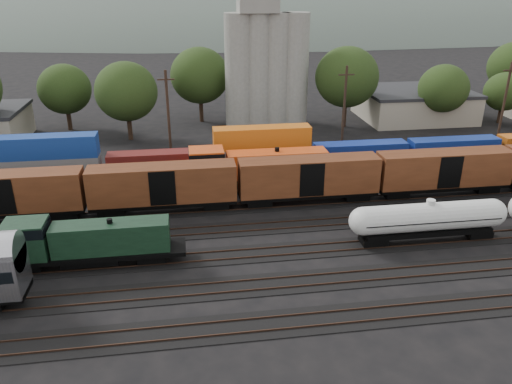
{
  "coord_description": "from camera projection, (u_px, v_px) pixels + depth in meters",
  "views": [
    {
      "loc": [
        -9.93,
        -43.37,
        22.52
      ],
      "look_at": [
        -3.26,
        2.0,
        3.0
      ],
      "focal_mm": 35.0,
      "sensor_mm": 36.0,
      "label": 1
    }
  ],
  "objects": [
    {
      "name": "ground",
      "position": [
        291.0,
        226.0,
        49.63
      ],
      "size": [
        600.0,
        600.0,
        0.0
      ],
      "primitive_type": "plane",
      "color": "black"
    },
    {
      "name": "tracks",
      "position": [
        291.0,
        225.0,
        49.61
      ],
      "size": [
        180.0,
        33.2,
        0.2
      ],
      "color": "black",
      "rests_on": "ground"
    },
    {
      "name": "green_locomotive",
      "position": [
        77.0,
        242.0,
        41.53
      ],
      "size": [
        16.04,
        2.83,
        4.25
      ],
      "color": "black",
      "rests_on": "ground"
    },
    {
      "name": "tank_car_a",
      "position": [
        428.0,
        218.0,
        45.71
      ],
      "size": [
        15.12,
        2.71,
        3.96
      ],
      "color": "silver",
      "rests_on": "ground"
    },
    {
      "name": "orange_locomotive",
      "position": [
        249.0,
        167.0,
        57.27
      ],
      "size": [
        19.23,
        3.21,
        4.81
      ],
      "color": "black",
      "rests_on": "ground"
    },
    {
      "name": "boxcar_string",
      "position": [
        163.0,
        185.0,
        51.28
      ],
      "size": [
        138.2,
        2.9,
        4.2
      ],
      "color": "black",
      "rests_on": "ground"
    },
    {
      "name": "container_wall",
      "position": [
        244.0,
        154.0,
        61.88
      ],
      "size": [
        162.2,
        2.6,
        5.8
      ],
      "color": "black",
      "rests_on": "ground"
    },
    {
      "name": "grain_silo",
      "position": [
        266.0,
        58.0,
        78.43
      ],
      "size": [
        13.4,
        5.0,
        29.0
      ],
      "color": "gray",
      "rests_on": "ground"
    },
    {
      "name": "industrial_sheds",
      "position": [
        286.0,
        112.0,
        81.61
      ],
      "size": [
        119.38,
        17.26,
        5.1
      ],
      "color": "#9E937F",
      "rests_on": "ground"
    },
    {
      "name": "tree_band",
      "position": [
        244.0,
        83.0,
        79.11
      ],
      "size": [
        165.9,
        23.61,
        14.33
      ],
      "color": "black",
      "rests_on": "ground"
    },
    {
      "name": "utility_poles",
      "position": [
        258.0,
        111.0,
        67.22
      ],
      "size": [
        122.2,
        0.36,
        12.0
      ],
      "color": "black",
      "rests_on": "ground"
    },
    {
      "name": "distant_hills",
      "position": [
        238.0,
        58.0,
        297.57
      ],
      "size": [
        860.0,
        286.0,
        130.0
      ],
      "color": "#59665B",
      "rests_on": "ground"
    }
  ]
}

